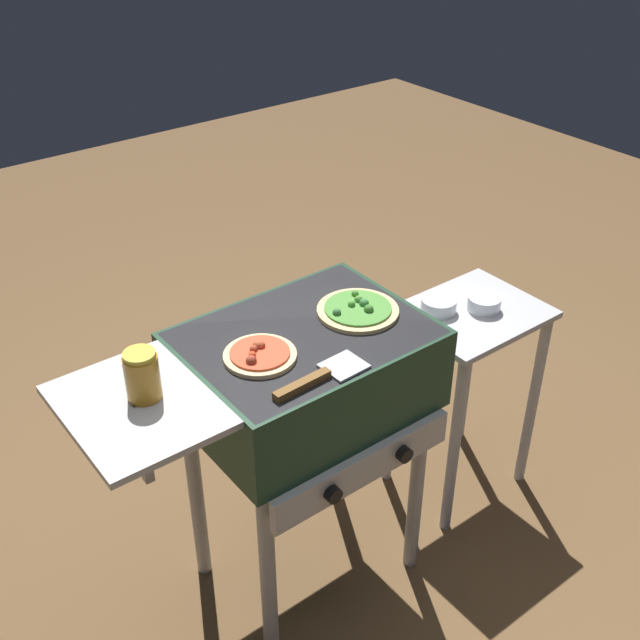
{
  "coord_description": "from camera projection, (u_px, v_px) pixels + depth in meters",
  "views": [
    {
      "loc": [
        -1.0,
        -1.37,
        2.03
      ],
      "look_at": [
        0.05,
        0.0,
        0.92
      ],
      "focal_mm": 44.01,
      "sensor_mm": 36.0,
      "label": 1
    }
  ],
  "objects": [
    {
      "name": "spatula",
      "position": [
        320.0,
        377.0,
        1.87
      ],
      "size": [
        0.26,
        0.09,
        0.02
      ],
      "color": "#B7BABF",
      "rests_on": "grill"
    },
    {
      "name": "prep_table",
      "position": [
        466.0,
        362.0,
        2.58
      ],
      "size": [
        0.44,
        0.36,
        0.72
      ],
      "color": "#B2B2B7",
      "rests_on": "ground_plane"
    },
    {
      "name": "ground_plane",
      "position": [
        308.0,
        565.0,
        2.53
      ],
      "size": [
        8.0,
        8.0,
        0.0
      ],
      "primitive_type": "plane",
      "color": "brown"
    },
    {
      "name": "sauce_jar",
      "position": [
        142.0,
        375.0,
        1.78
      ],
      "size": [
        0.08,
        0.08,
        0.12
      ],
      "color": "#B77A1E",
      "rests_on": "grill"
    },
    {
      "name": "topping_bowl_near",
      "position": [
        484.0,
        304.0,
        2.47
      ],
      "size": [
        0.11,
        0.11,
        0.04
      ],
      "color": "silver",
      "rests_on": "prep_table"
    },
    {
      "name": "topping_bowl_far",
      "position": [
        439.0,
        305.0,
        2.46
      ],
      "size": [
        0.11,
        0.11,
        0.04
      ],
      "color": "silver",
      "rests_on": "prep_table"
    },
    {
      "name": "pizza_pepperoni",
      "position": [
        259.0,
        355.0,
        1.94
      ],
      "size": [
        0.18,
        0.18,
        0.04
      ],
      "color": "beige",
      "rests_on": "grill"
    },
    {
      "name": "grill",
      "position": [
        302.0,
        380.0,
        2.11
      ],
      "size": [
        0.96,
        0.53,
        0.9
      ],
      "color": "#193823",
      "rests_on": "ground_plane"
    },
    {
      "name": "pizza_veggie",
      "position": [
        358.0,
        310.0,
        2.12
      ],
      "size": [
        0.22,
        0.22,
        0.04
      ],
      "color": "#E0C17F",
      "rests_on": "grill"
    }
  ]
}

